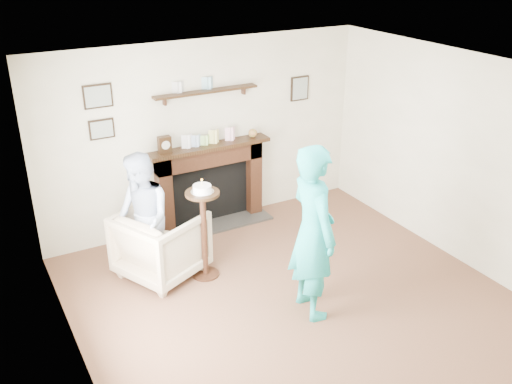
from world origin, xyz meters
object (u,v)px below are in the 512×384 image
armchair (163,273)px  man (148,276)px  pedestal_table (203,218)px  woman (309,309)px

armchair → man: man is taller
armchair → pedestal_table: size_ratio=0.72×
armchair → woman: 1.82m
man → pedestal_table: pedestal_table is taller
woman → pedestal_table: size_ratio=1.52×
man → woman: size_ratio=0.81×
woman → man: bearing=46.8°
man → armchair: bearing=75.3°
pedestal_table → man: bearing=152.8°
armchair → woman: bearing=-166.9°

